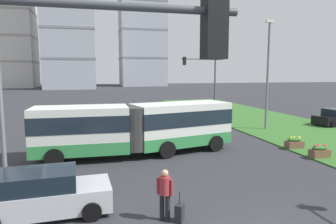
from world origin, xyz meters
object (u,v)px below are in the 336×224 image
at_px(car_silver_hatch, 44,194).
at_px(streetlight_median, 268,71).
at_px(rolling_suitcase, 180,212).
at_px(flower_planter_2, 320,151).
at_px(car_black_sedan, 336,117).
at_px(articulated_bus, 137,127).
at_px(pedestrian_crossing, 165,191).
at_px(apartment_tower_west, 10,26).
at_px(car_grey_wagon, 80,114).
at_px(apartment_tower_westcentre, 69,18).
at_px(traffic_light_far_right, 205,78).
at_px(apartment_tower_centre, 142,19).
at_px(flower_planter_3, 294,142).

bearing_deg(car_silver_hatch, streetlight_median, 37.17).
xyz_separation_m(rolling_suitcase, streetlight_median, (11.78, 13.81, 4.73)).
bearing_deg(flower_planter_2, car_black_sedan, 43.25).
bearing_deg(articulated_bus, pedestrian_crossing, -92.33).
bearing_deg(apartment_tower_west, car_grey_wagon, -73.38).
bearing_deg(flower_planter_2, car_silver_hatch, -165.78).
xyz_separation_m(pedestrian_crossing, apartment_tower_west, (-27.39, 102.57, 19.24)).
xyz_separation_m(flower_planter_2, apartment_tower_westcentre, (-18.57, 86.18, 21.19)).
xyz_separation_m(articulated_bus, streetlight_median, (11.89, 5.22, 3.39)).
relative_size(traffic_light_far_right, apartment_tower_centre, 0.13).
distance_m(car_grey_wagon, apartment_tower_centre, 88.13).
bearing_deg(flower_planter_2, apartment_tower_centre, 86.34).
distance_m(car_grey_wagon, streetlight_median, 18.42).
bearing_deg(flower_planter_2, apartment_tower_westcentre, 102.16).
bearing_deg(flower_planter_2, articulated_bus, 161.10).
relative_size(car_grey_wagon, flower_planter_2, 4.13).
height_order(streetlight_median, apartment_tower_centre, apartment_tower_centre).
bearing_deg(car_black_sedan, streetlight_median, -178.16).
relative_size(rolling_suitcase, flower_planter_2, 0.88).
distance_m(traffic_light_far_right, apartment_tower_west, 92.08).
relative_size(articulated_bus, flower_planter_3, 10.85).
xyz_separation_m(flower_planter_2, apartment_tower_west, (-37.72, 97.60, 19.82)).
relative_size(articulated_bus, apartment_tower_west, 0.30).
relative_size(car_black_sedan, apartment_tower_west, 0.11).
height_order(car_grey_wagon, streetlight_median, streetlight_median).
xyz_separation_m(pedestrian_crossing, streetlight_median, (12.23, 13.61, 4.04)).
height_order(car_silver_hatch, apartment_tower_westcentre, apartment_tower_westcentre).
xyz_separation_m(apartment_tower_westcentre, apartment_tower_centre, (24.95, 13.54, 3.10)).
bearing_deg(rolling_suitcase, apartment_tower_westcentre, 95.43).
xyz_separation_m(flower_planter_3, streetlight_median, (1.90, 6.40, 4.62)).
xyz_separation_m(articulated_bus, apartment_tower_centre, (16.37, 96.31, 23.07)).
distance_m(articulated_bus, traffic_light_far_right, 14.16).
distance_m(articulated_bus, streetlight_median, 13.42).
bearing_deg(flower_planter_3, apartment_tower_westcentre, 102.47).
bearing_deg(traffic_light_far_right, rolling_suitcase, -113.10).
relative_size(car_silver_hatch, apartment_tower_west, 0.11).
xyz_separation_m(flower_planter_2, apartment_tower_centre, (6.38, 99.73, 24.29)).
distance_m(car_black_sedan, apartment_tower_westcentre, 84.83).
bearing_deg(apartment_tower_west, apartment_tower_centre, 2.77).
relative_size(car_black_sedan, pedestrian_crossing, 2.67).
height_order(streetlight_median, apartment_tower_west, apartment_tower_west).
xyz_separation_m(articulated_bus, traffic_light_far_right, (8.47, 11.02, 2.71)).
xyz_separation_m(car_black_sedan, apartment_tower_westcentre, (-28.01, 77.30, 20.87)).
bearing_deg(apartment_tower_centre, flower_planter_2, -93.66).
bearing_deg(apartment_tower_centre, car_grey_wagon, -103.74).
height_order(rolling_suitcase, apartment_tower_centre, apartment_tower_centre).
xyz_separation_m(articulated_bus, car_black_sedan, (19.43, 5.46, -0.90)).
distance_m(car_silver_hatch, streetlight_median, 20.73).
xyz_separation_m(streetlight_median, apartment_tower_westcentre, (-20.47, 77.55, 16.57)).
bearing_deg(apartment_tower_westcentre, car_black_sedan, -70.08).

